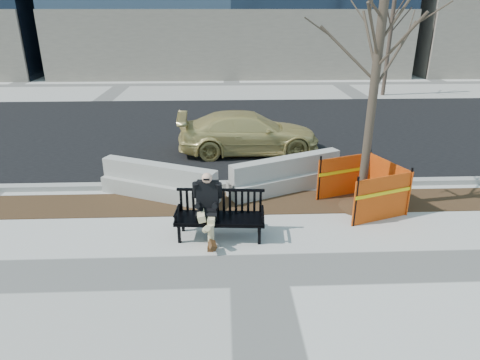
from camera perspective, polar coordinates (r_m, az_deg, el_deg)
The scene contains 11 objects.
ground at distance 7.16m, azimuth 2.41°, elevation -12.05°, with size 120.00×120.00×0.00m, color beige.
mulch_strip at distance 9.41m, azimuth 1.15°, elevation -3.10°, with size 40.00×1.20×0.02m, color #47301C.
asphalt_street at distance 15.24m, azimuth -0.25°, elevation 6.88°, with size 60.00×10.40×0.01m, color black.
curb at distance 10.26m, azimuth 0.83°, elevation -0.56°, with size 60.00×0.25×0.12m, color #9E9B93.
bench at distance 8.08m, azimuth -2.69°, elevation -7.73°, with size 1.70×0.61×0.90m, color black, non-canonical shape.
seated_man at distance 8.14m, azimuth -4.32°, elevation -7.52°, with size 0.53×0.88×1.24m, color black, non-canonical shape.
tree_fence at distance 9.59m, azimuth 15.90°, elevation -3.54°, with size 2.11×2.11×5.27m, color #FF5C10, non-canonical shape.
sedan at distance 12.77m, azimuth 1.16°, elevation 3.80°, with size 1.69×4.17×1.21m, color tan.
jersey_barrier_left at distance 9.89m, azimuth -10.72°, elevation -2.24°, with size 2.83×0.57×0.81m, color #ABA8A0, non-canonical shape.
jersey_barrier_right at distance 10.17m, azimuth 6.16°, elevation -1.27°, with size 2.87×0.57×0.82m, color #A4A299, non-canonical shape.
far_tree_right at distance 22.77m, azimuth 18.73°, elevation 10.85°, with size 2.11×2.11×5.70m, color #4C3B31, non-canonical shape.
Camera 1 is at (-0.54, -5.89, 4.02)m, focal length 31.54 mm.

